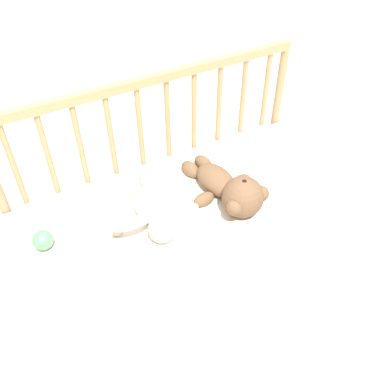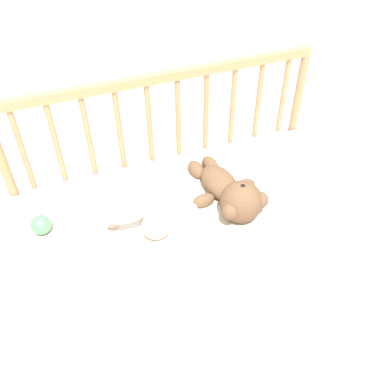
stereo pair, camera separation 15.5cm
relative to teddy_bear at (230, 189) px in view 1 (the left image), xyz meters
name	(u,v)px [view 1 (the left image)]	position (x,y,z in m)	size (l,w,h in m)	color
ground_plane	(193,292)	(-0.13, 0.04, -0.62)	(12.00, 12.00, 0.00)	silver
crib_mattress	(193,253)	(-0.13, 0.04, -0.34)	(1.27, 0.59, 0.55)	#EDB7C6
crib_rail	(155,138)	(-0.13, 0.36, 0.05)	(1.27, 0.04, 0.94)	tan
blanket	(186,203)	(-0.15, 0.07, -0.06)	(0.80, 0.50, 0.01)	silver
teddy_bear	(230,189)	(0.00, 0.00, 0.00)	(0.27, 0.41, 0.15)	brown
baby	(152,208)	(-0.29, 0.06, -0.02)	(0.35, 0.39, 0.10)	white
toy_ball	(43,240)	(-0.66, 0.11, -0.03)	(0.07, 0.07, 0.07)	#59BF66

